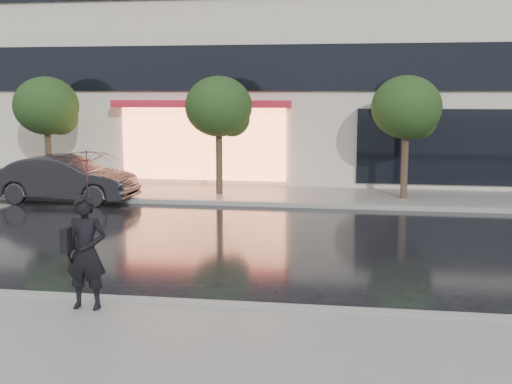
# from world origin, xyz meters

# --- Properties ---
(ground) EXTENTS (120.00, 120.00, 0.00)m
(ground) POSITION_xyz_m (0.00, 0.00, 0.00)
(ground) COLOR black
(ground) RESTS_ON ground
(sidewalk_near) EXTENTS (60.00, 4.50, 0.12)m
(sidewalk_near) POSITION_xyz_m (0.00, -3.25, 0.06)
(sidewalk_near) COLOR slate
(sidewalk_near) RESTS_ON ground
(sidewalk_far) EXTENTS (60.00, 3.50, 0.12)m
(sidewalk_far) POSITION_xyz_m (0.00, 10.25, 0.06)
(sidewalk_far) COLOR slate
(sidewalk_far) RESTS_ON ground
(curb_near) EXTENTS (60.00, 0.25, 0.14)m
(curb_near) POSITION_xyz_m (0.00, -1.00, 0.07)
(curb_near) COLOR gray
(curb_near) RESTS_ON ground
(curb_far) EXTENTS (60.00, 0.25, 0.14)m
(curb_far) POSITION_xyz_m (0.00, 8.50, 0.07)
(curb_far) COLOR gray
(curb_far) RESTS_ON ground
(tree_far_west) EXTENTS (2.20, 2.20, 3.99)m
(tree_far_west) POSITION_xyz_m (-8.94, 10.03, 2.92)
(tree_far_west) COLOR #33261C
(tree_far_west) RESTS_ON ground
(tree_mid_west) EXTENTS (2.20, 2.20, 3.99)m
(tree_mid_west) POSITION_xyz_m (-2.94, 10.03, 2.92)
(tree_mid_west) COLOR #33261C
(tree_mid_west) RESTS_ON ground
(tree_mid_east) EXTENTS (2.20, 2.20, 3.99)m
(tree_mid_east) POSITION_xyz_m (3.06, 10.03, 2.92)
(tree_mid_east) COLOR #33261C
(tree_mid_east) RESTS_ON ground
(parked_car) EXTENTS (4.52, 1.69, 1.48)m
(parked_car) POSITION_xyz_m (-7.62, 8.30, 0.74)
(parked_car) COLOR black
(parked_car) RESTS_ON ground
(pedestrian_with_umbrella) EXTENTS (1.02, 1.04, 2.52)m
(pedestrian_with_umbrella) POSITION_xyz_m (-2.65, -1.50, 1.76)
(pedestrian_with_umbrella) COLOR black
(pedestrian_with_umbrella) RESTS_ON sidewalk_near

